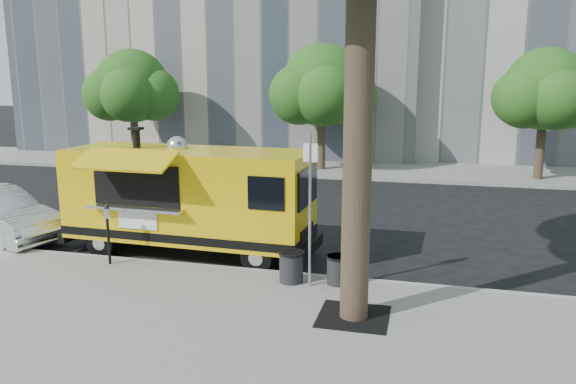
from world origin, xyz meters
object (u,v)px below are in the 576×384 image
object	(u,v)px
far_tree_b	(322,86)
trash_bin_left	(291,266)
sign_post	(310,202)
trash_bin_right	(338,269)
far_tree_a	(132,86)
parking_meter	(108,227)
far_tree_c	(545,90)
food_truck	(187,197)

from	to	relation	value
far_tree_b	trash_bin_left	distance (m)	14.67
sign_post	trash_bin_right	world-z (taller)	sign_post
far_tree_a	parking_meter	distance (m)	15.59
far_tree_c	sign_post	distance (m)	15.48
far_tree_a	far_tree_c	size ratio (longest dim) A/B	1.03
far_tree_c	far_tree_b	bearing A→B (deg)	178.09
sign_post	food_truck	distance (m)	3.79
far_tree_a	far_tree_b	size ratio (longest dim) A/B	0.97
sign_post	trash_bin_left	world-z (taller)	sign_post
sign_post	food_truck	bearing A→B (deg)	152.74
sign_post	trash_bin_left	bearing A→B (deg)	162.57
far_tree_c	food_truck	world-z (taller)	far_tree_c
far_tree_b	parking_meter	world-z (taller)	far_tree_b
far_tree_c	sign_post	world-z (taller)	far_tree_c
parking_meter	trash_bin_right	distance (m)	5.10
parking_meter	food_truck	world-z (taller)	food_truck
food_truck	trash_bin_left	distance (m)	3.47
parking_meter	food_truck	bearing A→B (deg)	51.61
parking_meter	food_truck	distance (m)	1.99
far_tree_a	trash_bin_right	world-z (taller)	far_tree_a
far_tree_b	food_truck	xyz separation A→B (m)	(-0.79, -12.53, -2.42)
far_tree_b	sign_post	size ratio (longest dim) A/B	1.83
far_tree_c	parking_meter	distance (m)	17.82
far_tree_c	far_tree_a	bearing A→B (deg)	-179.68
trash_bin_left	sign_post	bearing A→B (deg)	-17.43
trash_bin_left	trash_bin_right	world-z (taller)	trash_bin_left
far_tree_a	food_truck	distance (m)	14.83
sign_post	trash_bin_right	distance (m)	1.51
far_tree_c	trash_bin_left	size ratio (longest dim) A/B	8.35
sign_post	food_truck	size ratio (longest dim) A/B	0.49
parking_meter	far_tree_b	bearing A→B (deg)	81.90
food_truck	trash_bin_left	world-z (taller)	food_truck
far_tree_a	far_tree_b	bearing A→B (deg)	2.54
far_tree_b	parking_meter	distance (m)	14.48
far_tree_b	parking_meter	size ratio (longest dim) A/B	4.12
far_tree_c	food_truck	size ratio (longest dim) A/B	0.84
far_tree_b	parking_meter	xyz separation A→B (m)	(-2.00, -14.05, -2.85)
far_tree_b	food_truck	bearing A→B (deg)	-93.62
far_tree_b	sign_post	bearing A→B (deg)	-79.85
far_tree_c	parking_meter	world-z (taller)	far_tree_c
far_tree_b	trash_bin_right	world-z (taller)	far_tree_b
trash_bin_left	trash_bin_right	bearing A→B (deg)	7.65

